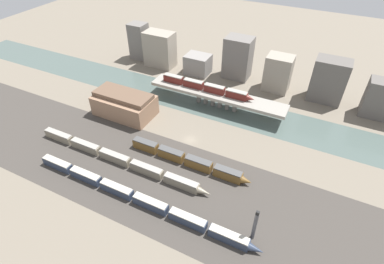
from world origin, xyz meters
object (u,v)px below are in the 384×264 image
train_yard_mid (118,159)px  train_yard_far (188,160)px  train_on_bridge (206,87)px  warehouse_building (125,104)px  signal_tower (255,226)px  train_yard_near (137,198)px

train_yard_mid → train_yard_far: (23.64, 10.68, 0.26)m
train_on_bridge → train_yard_far: size_ratio=0.94×
train_yard_far → warehouse_building: warehouse_building is taller
train_yard_mid → train_yard_far: train_yard_far is taller
train_on_bridge → signal_tower: (41.65, -58.90, -3.04)m
train_yard_far → warehouse_building: (-39.97, 16.29, 3.24)m
train_yard_mid → warehouse_building: 31.73m
train_on_bridge → train_yard_mid: size_ratio=0.61×
train_yard_mid → signal_tower: signal_tower is taller
signal_tower → warehouse_building: bearing=153.7°
train_yard_near → train_on_bridge: bearing=93.5°
train_on_bridge → train_yard_mid: bearing=-104.3°
train_yard_mid → warehouse_building: bearing=121.2°
train_yard_near → train_yard_far: train_yard_far is taller
train_on_bridge → train_yard_far: bearing=-75.0°
train_yard_mid → signal_tower: size_ratio=5.95×
train_on_bridge → train_yard_far: 42.11m
train_on_bridge → train_yard_far: train_on_bridge is taller
train_yard_near → signal_tower: signal_tower is taller
train_on_bridge → train_yard_far: (10.72, -40.11, -7.07)m
train_yard_near → train_yard_mid: size_ratio=1.13×
train_on_bridge → warehouse_building: bearing=-140.8°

